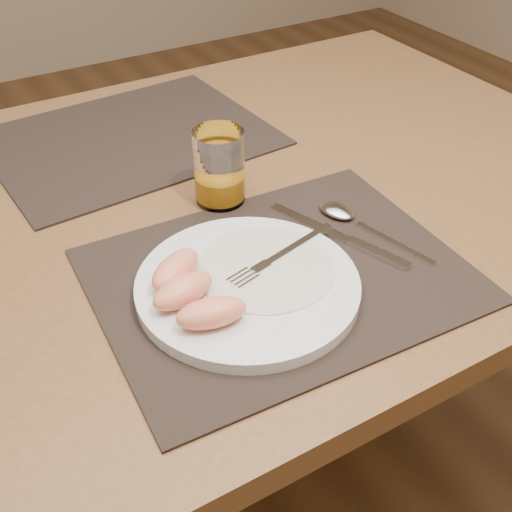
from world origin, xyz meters
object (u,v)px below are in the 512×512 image
Objects in this scene: placemat_near at (280,275)px; spoon at (345,215)px; knife at (349,240)px; juice_glass at (219,170)px; fork at (275,259)px; table at (193,244)px; placemat_far at (130,138)px; plate at (248,286)px.

placemat_near is 2.36× the size of spoon.
knife is 1.96× the size of juice_glass.
juice_glass is at bearing 84.22° from fork.
placemat_near is 2.12× the size of knife.
spoon is (0.14, 0.06, 0.01)m from placemat_near.
table is at bearing 135.38° from spoon.
placemat_far is 0.26m from juice_glass.
knife is (0.11, 0.01, 0.00)m from placemat_near.
juice_glass is (-0.13, 0.13, 0.04)m from spoon.
spoon is 0.19m from juice_glass.
fork is 0.82× the size of knife.
knife is at bearing -57.28° from table.
placemat_far is 0.42m from spoon.
placemat_far is 2.12× the size of knife.
table is 3.11× the size of placemat_far.
placemat_near is 0.05m from plate.
table is 0.26m from knife.
fork is 0.12m from knife.
knife reaches higher than placemat_near.
spoon is at bearing -65.97° from placemat_far.
table is 7.33× the size of spoon.
placemat_near is (0.02, -0.22, 0.09)m from table.
placemat_near is 0.12m from knife.
placemat_far is at bearing 93.25° from fork.
spoon is (0.17, -0.38, 0.01)m from placemat_far.
table is 5.19× the size of plate.
juice_glass reaches higher than fork.
spoon is at bearing 18.87° from plate.
knife is (0.17, 0.02, -0.01)m from plate.
placemat_far is 0.45m from knife.
knife is at bearing 5.58° from placemat_near.
spoon is at bearing -44.62° from table.
table is 0.24m from placemat_near.
table is 0.24m from fork.
knife is 0.21m from juice_glass.
juice_glass is (0.04, -0.25, 0.05)m from placemat_far.
placemat_far is 0.45m from plate.
placemat_far is 4.14× the size of juice_glass.
placemat_near is 0.44m from placemat_far.
plate is (-0.02, -0.45, 0.01)m from placemat_far.
juice_glass is (0.07, 0.20, 0.04)m from plate.
placemat_far is at bearing 86.87° from plate.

